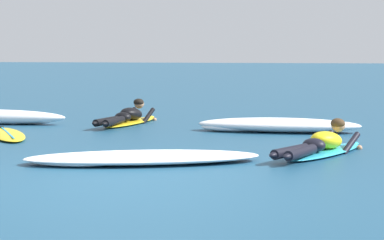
% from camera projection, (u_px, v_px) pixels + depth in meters
% --- Properties ---
extents(ground_plane, '(120.00, 120.00, 0.00)m').
position_uv_depth(ground_plane, '(233.00, 110.00, 18.00)').
color(ground_plane, navy).
extents(surfer_near, '(1.45, 2.45, 0.53)m').
position_uv_depth(surfer_near, '(322.00, 145.00, 10.31)').
color(surfer_near, '#2DB2D1').
rests_on(surfer_near, ground).
extents(surfer_far, '(0.85, 2.59, 0.54)m').
position_uv_depth(surfer_far, '(128.00, 117.00, 14.49)').
color(surfer_far, yellow).
rests_on(surfer_far, ground).
extents(drifting_surfboard, '(1.62, 2.16, 0.16)m').
position_uv_depth(drifting_surfboard, '(7.00, 134.00, 12.53)').
color(drifting_surfboard, yellow).
rests_on(drifting_surfboard, ground).
extents(whitewater_front, '(3.02, 0.85, 0.26)m').
position_uv_depth(whitewater_front, '(279.00, 125.00, 13.16)').
color(whitewater_front, white).
rests_on(whitewater_front, ground).
extents(whitewater_back, '(3.32, 1.84, 0.16)m').
position_uv_depth(whitewater_back, '(143.00, 158.00, 9.58)').
color(whitewater_back, white).
rests_on(whitewater_back, ground).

